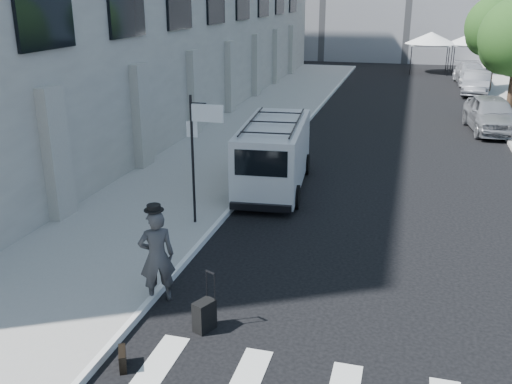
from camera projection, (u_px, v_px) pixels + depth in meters
The scene contains 13 objects.
ground at pixel (256, 295), 12.19m from camera, with size 120.00×120.00×0.00m, color black.
sidewalk_left at pixel (258, 124), 27.78m from camera, with size 4.50×48.00×0.15m, color gray.
sign_pole at pixel (200, 134), 14.81m from camera, with size 1.03×0.07×3.50m.
tree_far at pixel (494, 29), 35.56m from camera, with size 3.80×3.83×6.03m.
tent_left at pixel (431, 38), 44.90m from camera, with size 4.00×4.00×3.20m.
tent_right at pixel (474, 39), 44.57m from camera, with size 4.00×4.00×3.20m.
businessman at pixel (157, 256), 11.66m from camera, with size 0.74×0.48×2.02m, color #38383A.
briefcase at pixel (123, 359), 9.78m from camera, with size 0.12×0.44×0.34m, color black.
suitcase at pixel (204, 315), 10.84m from camera, with size 0.41×0.49×1.17m.
cargo_van at pixel (274, 154), 18.65m from camera, with size 2.43×5.89×2.18m.
parked_car_a at pixel (491, 114), 26.26m from camera, with size 1.95×4.85×1.65m, color gray.
parked_car_b at pixel (477, 83), 35.95m from camera, with size 1.58×4.52×1.49m, color slate.
parked_car_c at pixel (471, 74), 39.99m from camera, with size 2.04×5.02×1.46m, color #A8AAB0.
Camera 1 is at (2.83, -10.39, 6.12)m, focal length 40.00 mm.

